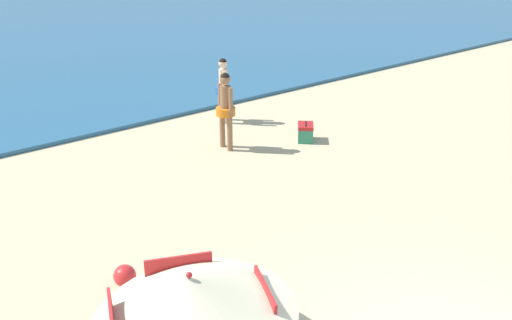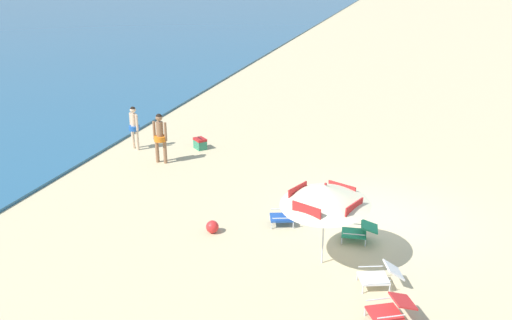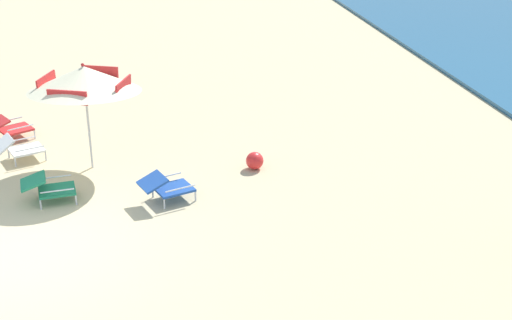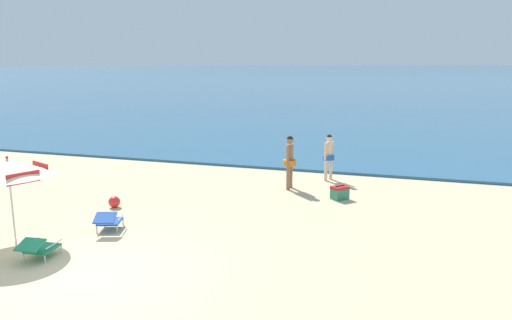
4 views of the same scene
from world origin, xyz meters
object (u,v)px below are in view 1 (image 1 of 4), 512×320
at_px(person_standing_beside, 223,85).
at_px(cooler_box, 305,132).
at_px(lounge_chair_under_umbrella, 251,300).
at_px(beach_ball, 125,276).
at_px(beach_umbrella_striped_main, 190,299).
at_px(person_standing_near_shore, 225,106).

distance_m(person_standing_beside, cooler_box, 2.49).
height_order(lounge_chair_under_umbrella, cooler_box, lounge_chair_under_umbrella).
height_order(person_standing_beside, beach_ball, person_standing_beside).
relative_size(beach_umbrella_striped_main, person_standing_beside, 1.56).
height_order(beach_umbrella_striped_main, person_standing_near_shore, beach_umbrella_striped_main).
relative_size(cooler_box, beach_ball, 1.84).
distance_m(person_standing_near_shore, beach_ball, 5.59).
relative_size(beach_umbrella_striped_main, person_standing_near_shore, 1.45).
distance_m(person_standing_near_shore, cooler_box, 2.05).
height_order(lounge_chair_under_umbrella, person_standing_near_shore, person_standing_near_shore).
height_order(lounge_chair_under_umbrella, beach_ball, lounge_chair_under_umbrella).
xyz_separation_m(lounge_chair_under_umbrella, beach_ball, (-0.98, 1.71, -0.11)).
height_order(beach_umbrella_striped_main, cooler_box, beach_umbrella_striped_main).
bearing_deg(cooler_box, lounge_chair_under_umbrella, -138.30).
relative_size(beach_umbrella_striped_main, beach_ball, 7.71).
relative_size(person_standing_near_shore, person_standing_beside, 1.08).
distance_m(person_standing_near_shore, person_standing_beside, 1.86).
height_order(person_standing_near_shore, person_standing_beside, person_standing_near_shore).
distance_m(beach_umbrella_striped_main, person_standing_beside, 10.01).
xyz_separation_m(beach_umbrella_striped_main, cooler_box, (6.69, 5.71, -1.52)).
height_order(person_standing_near_shore, beach_ball, person_standing_near_shore).
distance_m(cooler_box, beach_ball, 6.62).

